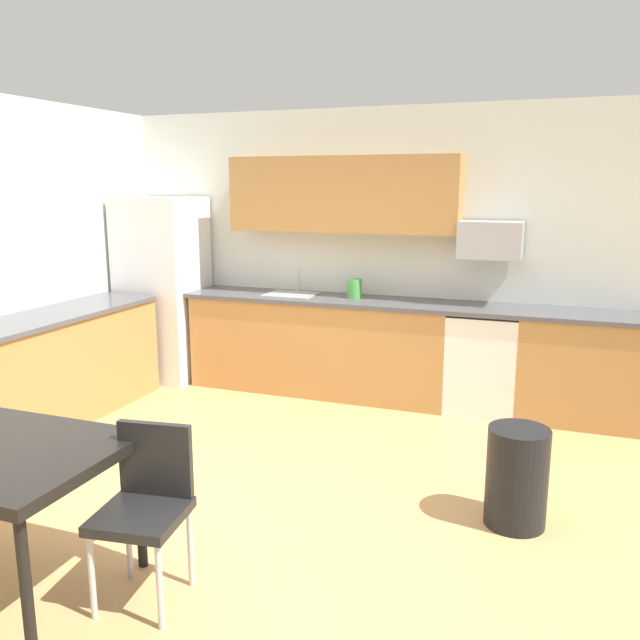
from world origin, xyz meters
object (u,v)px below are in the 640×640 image
(refrigerator, at_px, (163,289))
(kettle, at_px, (354,289))
(microwave, at_px, (491,240))
(chair_near_table, at_px, (147,499))
(trash_bin, at_px, (517,477))
(oven_range, at_px, (483,360))

(refrigerator, relative_size, kettle, 9.34)
(microwave, bearing_deg, kettle, -177.66)
(chair_near_table, bearing_deg, microwave, 70.54)
(chair_near_table, height_order, trash_bin, chair_near_table)
(refrigerator, height_order, microwave, refrigerator)
(refrigerator, bearing_deg, kettle, 3.67)
(chair_near_table, xyz_separation_m, trash_bin, (1.64, 1.32, -0.20))
(oven_range, xyz_separation_m, chair_near_table, (-1.21, -3.33, 0.05))
(oven_range, relative_size, kettle, 4.55)
(trash_bin, xyz_separation_m, kettle, (-1.65, 2.06, 0.72))
(oven_range, height_order, kettle, kettle)
(refrigerator, height_order, kettle, refrigerator)
(chair_near_table, bearing_deg, oven_range, 70.00)
(refrigerator, relative_size, trash_bin, 3.11)
(refrigerator, distance_m, kettle, 2.03)
(microwave, xyz_separation_m, chair_near_table, (-1.21, -3.43, -1.01))
(refrigerator, height_order, chair_near_table, refrigerator)
(refrigerator, distance_m, trash_bin, 4.20)
(chair_near_table, distance_m, trash_bin, 2.12)
(oven_range, xyz_separation_m, microwave, (0.00, 0.10, 1.06))
(oven_range, bearing_deg, chair_near_table, -110.00)
(microwave, bearing_deg, refrigerator, -176.83)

